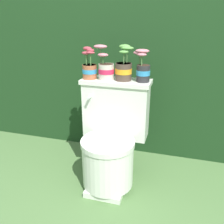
{
  "coord_description": "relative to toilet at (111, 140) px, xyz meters",
  "views": [
    {
      "loc": [
        0.41,
        -1.46,
        1.21
      ],
      "look_at": [
        -0.05,
        0.12,
        0.57
      ],
      "focal_mm": 40.0,
      "sensor_mm": 36.0,
      "label": 1
    }
  ],
  "objects": [
    {
      "name": "potted_plant_midright",
      "position": [
        0.19,
        0.12,
        0.52
      ],
      "size": [
        0.12,
        0.1,
        0.22
      ],
      "color": "#262628",
      "rests_on": "toilet"
    },
    {
      "name": "ground_plane",
      "position": [
        0.05,
        -0.11,
        -0.35
      ],
      "size": [
        12.0,
        12.0,
        0.0
      ],
      "primitive_type": "plane",
      "color": "#4C703D"
    },
    {
      "name": "potted_plant_left",
      "position": [
        -0.2,
        0.1,
        0.5
      ],
      "size": [
        0.11,
        0.11,
        0.23
      ],
      "color": "#9E5638",
      "rests_on": "toilet"
    },
    {
      "name": "potted_plant_midleft",
      "position": [
        -0.08,
        0.11,
        0.5
      ],
      "size": [
        0.15,
        0.11,
        0.24
      ],
      "color": "beige",
      "rests_on": "toilet"
    },
    {
      "name": "hedge_backdrop",
      "position": [
        0.05,
        0.81,
        0.54
      ],
      "size": [
        4.18,
        0.63,
        1.79
      ],
      "color": "#193819",
      "rests_on": "ground"
    },
    {
      "name": "potted_plant_middle",
      "position": [
        0.06,
        0.13,
        0.51
      ],
      "size": [
        0.12,
        0.12,
        0.25
      ],
      "color": "#47382D",
      "rests_on": "toilet"
    },
    {
      "name": "toilet",
      "position": [
        0.0,
        0.0,
        0.0
      ],
      "size": [
        0.5,
        0.51,
        0.78
      ],
      "color": "silver",
      "rests_on": "ground"
    }
  ]
}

